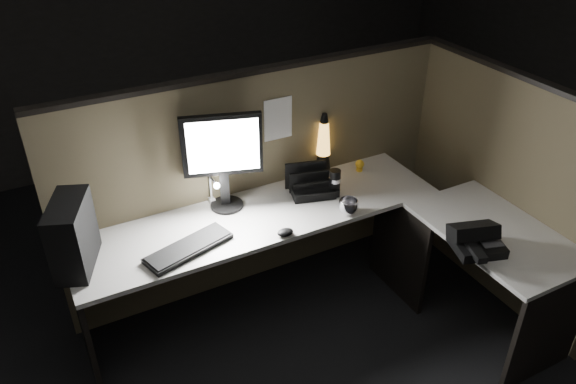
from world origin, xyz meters
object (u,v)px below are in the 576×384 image
monitor (223,153)px  desk_phone (475,240)px  lava_lamp (323,148)px  pc_tower (72,235)px  keyboard (189,248)px

monitor → desk_phone: monitor is taller
lava_lamp → desk_phone: lava_lamp is taller
pc_tower → monitor: monitor is taller
pc_tower → lava_lamp: lava_lamp is taller
keyboard → desk_phone: 1.60m
monitor → desk_phone: size_ratio=1.93×
monitor → lava_lamp: monitor is taller
pc_tower → desk_phone: pc_tower is taller
monitor → lava_lamp: 0.78m
pc_tower → desk_phone: (1.98, -0.88, -0.14)m
keyboard → desk_phone: (1.42, -0.73, 0.05)m
keyboard → lava_lamp: (1.11, 0.41, 0.17)m
keyboard → lava_lamp: bearing=4.0°
pc_tower → lava_lamp: bearing=30.9°
monitor → keyboard: bearing=-120.5°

